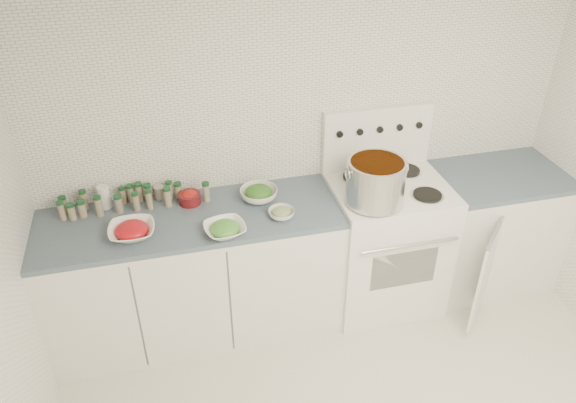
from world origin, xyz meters
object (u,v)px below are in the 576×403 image
(stock_pot, at_px, (376,180))
(bowl_tomato, at_px, (132,231))
(bowl_snowpea, at_px, (225,229))
(stove, at_px, (384,239))

(stock_pot, height_order, bowl_tomato, stock_pot)
(bowl_tomato, height_order, bowl_snowpea, bowl_tomato)
(stove, xyz_separation_m, bowl_snowpea, (-1.12, -0.22, 0.44))
(stove, xyz_separation_m, stock_pot, (-0.18, -0.16, 0.60))
(stock_pot, relative_size, bowl_snowpea, 1.40)
(stove, bearing_deg, bowl_tomato, -176.26)
(stock_pot, bearing_deg, stove, 41.86)
(bowl_snowpea, bearing_deg, stove, 10.91)
(stock_pot, bearing_deg, bowl_snowpea, -176.67)
(stove, bearing_deg, bowl_snowpea, -169.09)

